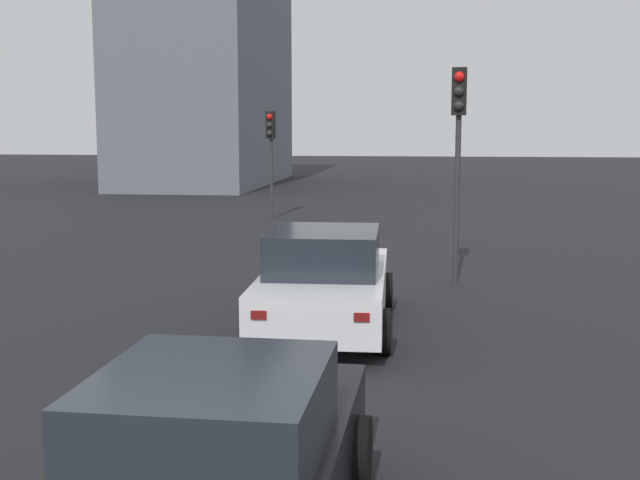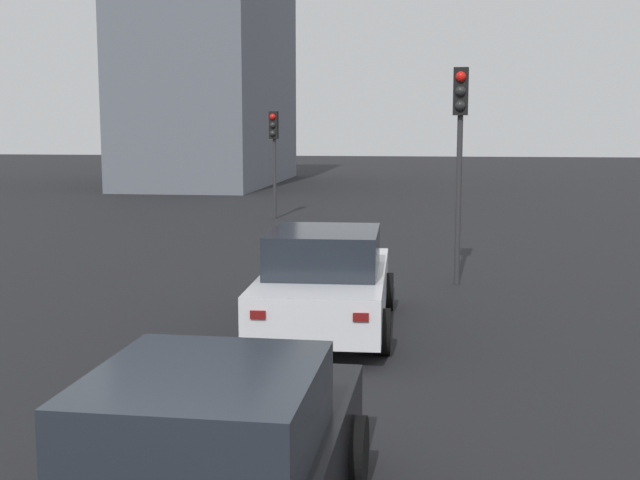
# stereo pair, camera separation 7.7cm
# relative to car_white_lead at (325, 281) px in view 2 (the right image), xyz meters

# --- Properties ---
(car_white_lead) EXTENTS (4.54, 2.15, 1.56)m
(car_white_lead) POSITION_rel_car_white_lead_xyz_m (0.00, 0.00, 0.00)
(car_white_lead) COLOR silver
(car_white_lead) RESTS_ON ground_plane
(car_black_second) EXTENTS (4.10, 2.00, 1.45)m
(car_black_second) POSITION_rel_car_white_lead_xyz_m (-6.82, -0.07, -0.05)
(car_black_second) COLOR black
(car_black_second) RESTS_ON ground_plane
(traffic_light_near_left) EXTENTS (0.33, 0.30, 3.56)m
(traffic_light_near_left) POSITION_rel_car_white_lead_xyz_m (14.75, 3.62, 1.83)
(traffic_light_near_left) COLOR #2D2D30
(traffic_light_near_left) RESTS_ON ground_plane
(traffic_light_near_right) EXTENTS (0.32, 0.30, 4.20)m
(traffic_light_near_right) POSITION_rel_car_white_lead_xyz_m (3.90, -2.10, 2.26)
(traffic_light_near_right) COLOR #2D2D30
(traffic_light_near_right) RESTS_ON ground_plane
(building_facade_left) EXTENTS (14.61, 6.57, 13.05)m
(building_facade_left) POSITION_rel_car_white_lead_xyz_m (31.01, 10.04, 5.77)
(building_facade_left) COLOR slate
(building_facade_left) RESTS_ON ground_plane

